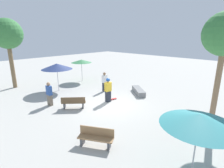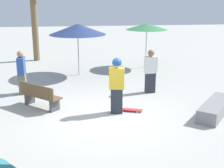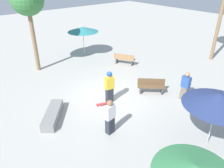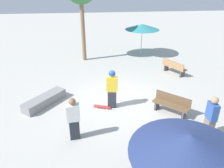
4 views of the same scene
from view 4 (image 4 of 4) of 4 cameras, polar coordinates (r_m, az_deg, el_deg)
The scene contains 10 objects.
ground_plane at distance 10.60m, azimuth 1.72°, elevation -4.60°, with size 60.00×60.00×0.00m, color #B2AFA8.
skater_main at distance 9.72m, azimuth 0.02°, elevation -0.98°, with size 0.35×0.52×1.82m.
skateboard at distance 10.09m, azimuth -2.56°, elevation -5.94°, with size 0.46×0.82×0.07m.
concrete_ledge at distance 10.75m, azimuth -17.17°, elevation -4.11°, with size 2.09×1.87×0.42m.
bench_near at distance 9.89m, azimuth 15.21°, elevation -5.15°, with size 1.42×1.47×0.85m.
bench_far at distance 14.02m, azimuth 15.86°, elevation 4.24°, with size 1.61×1.17×0.85m.
shade_umbrella_teal at distance 16.58m, azimuth 7.92°, elevation 14.58°, with size 2.51×2.51×2.37m.
shade_umbrella_navy at distance 5.13m, azimuth 19.64°, elevation -14.64°, with size 2.65×2.65×2.43m.
bystander_watching at distance 8.76m, azimuth 24.42°, elevation -7.97°, with size 0.47×0.27×1.69m.
bystander_far at distance 8.02m, azimuth -9.99°, elevation -8.99°, with size 0.31×0.49×1.70m.
Camera 4 is at (-9.02, 1.33, 5.40)m, focal length 35.00 mm.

